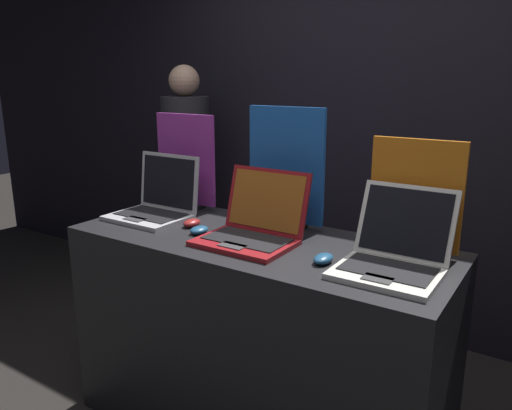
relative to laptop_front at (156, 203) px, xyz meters
The scene contains 12 objects.
wall_back 1.47m from the laptop_front, 64.84° to the left, with size 8.00×0.05×2.80m.
display_counter 0.81m from the laptop_front, ahead, with size 1.64×0.65×0.94m.
laptop_front is the anchor object (origin of this frame).
mouse_front 0.26m from the laptop_front, ahead, with size 0.07×0.09×0.03m.
promo_stand_front 0.28m from the laptop_front, 90.00° to the left, with size 0.36×0.07×0.48m.
laptop_middle 0.61m from the laptop_front, ahead, with size 0.39×0.36×0.28m.
mouse_middle 0.37m from the laptop_front, 15.85° to the right, with size 0.07×0.09×0.03m.
promo_stand_middle 0.67m from the laptop_front, 19.51° to the left, with size 0.38×0.07×0.54m.
laptop_back 1.20m from the laptop_front, ahead, with size 0.35×0.39×0.28m.
mouse_back 0.97m from the laptop_front, ahead, with size 0.06×0.10×0.03m.
promo_stand_back 1.21m from the laptop_front, ahead, with size 0.35×0.07×0.44m.
person_bystander 1.00m from the laptop_front, 122.19° to the left, with size 0.32×0.32×1.68m.
Camera 1 is at (1.09, -1.35, 1.61)m, focal length 35.00 mm.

